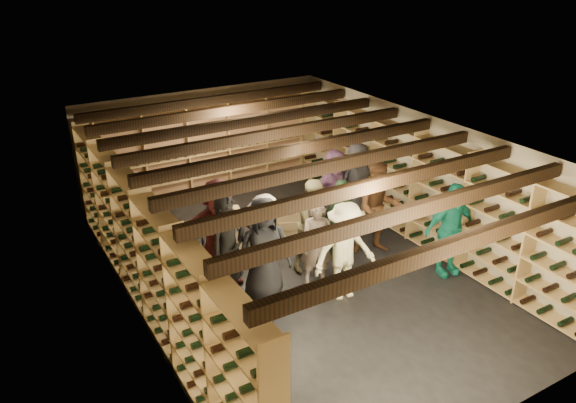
# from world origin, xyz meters

# --- Properties ---
(ground) EXTENTS (8.00, 8.00, 0.00)m
(ground) POSITION_xyz_m (0.00, 0.00, 0.00)
(ground) COLOR black
(ground) RESTS_ON ground
(walls) EXTENTS (5.52, 8.02, 2.40)m
(walls) POSITION_xyz_m (0.00, 0.00, 1.20)
(walls) COLOR #BCAF92
(walls) RESTS_ON ground
(ceiling) EXTENTS (5.50, 8.00, 0.01)m
(ceiling) POSITION_xyz_m (0.00, 0.00, 2.40)
(ceiling) COLOR beige
(ceiling) RESTS_ON walls
(ceiling_joists) EXTENTS (5.40, 7.12, 0.18)m
(ceiling_joists) POSITION_xyz_m (0.00, 0.00, 2.26)
(ceiling_joists) COLOR black
(ceiling_joists) RESTS_ON ground
(wine_rack_left) EXTENTS (0.32, 7.50, 2.15)m
(wine_rack_left) POSITION_xyz_m (-2.57, 0.00, 1.08)
(wine_rack_left) COLOR tan
(wine_rack_left) RESTS_ON ground
(wine_rack_right) EXTENTS (0.32, 7.50, 2.15)m
(wine_rack_right) POSITION_xyz_m (2.57, 0.00, 1.08)
(wine_rack_right) COLOR tan
(wine_rack_right) RESTS_ON ground
(wine_rack_back) EXTENTS (4.70, 0.30, 2.15)m
(wine_rack_back) POSITION_xyz_m (0.00, 3.83, 1.07)
(wine_rack_back) COLOR tan
(wine_rack_back) RESTS_ON ground
(crate_stack_left) EXTENTS (0.55, 0.42, 0.85)m
(crate_stack_left) POSITION_xyz_m (-0.75, 1.30, 0.42)
(crate_stack_left) COLOR tan
(crate_stack_left) RESTS_ON ground
(crate_stack_right) EXTENTS (0.59, 0.50, 0.68)m
(crate_stack_right) POSITION_xyz_m (0.57, 1.30, 0.34)
(crate_stack_right) COLOR tan
(crate_stack_right) RESTS_ON ground
(crate_loose) EXTENTS (0.52, 0.36, 0.17)m
(crate_loose) POSITION_xyz_m (1.68, 1.47, 0.09)
(crate_loose) COLOR tan
(crate_loose) RESTS_ON ground
(person_0) EXTENTS (0.95, 0.72, 1.73)m
(person_0) POSITION_xyz_m (-0.86, -0.36, 0.87)
(person_0) COLOR black
(person_0) RESTS_ON ground
(person_1) EXTENTS (0.75, 0.60, 1.80)m
(person_1) POSITION_xyz_m (-1.35, -0.12, 0.90)
(person_1) COLOR black
(person_1) RESTS_ON ground
(person_2) EXTENTS (0.86, 0.70, 1.65)m
(person_2) POSITION_xyz_m (0.34, 0.02, 0.82)
(person_2) COLOR brown
(person_2) RESTS_ON ground
(person_3) EXTENTS (1.13, 0.74, 1.64)m
(person_3) POSITION_xyz_m (0.25, -0.97, 0.82)
(person_3) COLOR #F1EEB7
(person_3) RESTS_ON ground
(person_4) EXTENTS (1.02, 0.53, 1.67)m
(person_4) POSITION_xyz_m (2.18, -1.28, 0.83)
(person_4) COLOR #15846D
(person_4) RESTS_ON ground
(person_5) EXTENTS (1.79, 1.05, 1.84)m
(person_5) POSITION_xyz_m (-1.25, 0.43, 0.92)
(person_5) COLOR maroon
(person_5) RESTS_ON ground
(person_6) EXTENTS (0.76, 0.49, 1.54)m
(person_6) POSITION_xyz_m (-1.01, 1.03, 0.77)
(person_6) COLOR #212C47
(person_6) RESTS_ON ground
(person_7) EXTENTS (0.64, 0.54, 1.50)m
(person_7) POSITION_xyz_m (0.06, -0.46, 0.75)
(person_7) COLOR gray
(person_7) RESTS_ON ground
(person_8) EXTENTS (1.04, 0.93, 1.75)m
(person_8) POSITION_xyz_m (1.62, -0.08, 0.88)
(person_8) COLOR #4D2E1A
(person_8) RESTS_ON ground
(person_9) EXTENTS (1.11, 0.85, 1.52)m
(person_9) POSITION_xyz_m (-0.56, 0.16, 0.76)
(person_9) COLOR #A2A095
(person_9) RESTS_ON ground
(person_10) EXTENTS (0.96, 0.61, 1.52)m
(person_10) POSITION_xyz_m (0.89, 0.07, 0.76)
(person_10) COLOR #25452A
(person_10) RESTS_ON ground
(person_11) EXTENTS (1.52, 0.80, 1.56)m
(person_11) POSITION_xyz_m (1.63, 1.30, 0.78)
(person_11) COLOR #925F92
(person_11) RESTS_ON ground
(person_12) EXTENTS (0.80, 0.54, 1.60)m
(person_12) POSITION_xyz_m (2.18, 1.30, 0.80)
(person_12) COLOR #38383E
(person_12) RESTS_ON ground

